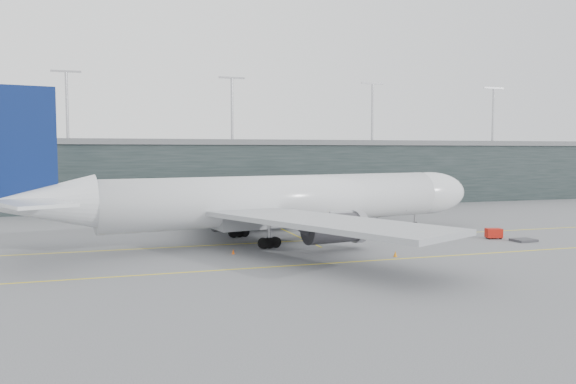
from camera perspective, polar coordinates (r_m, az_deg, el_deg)
name	(u,v)px	position (r m, az deg, el deg)	size (l,w,h in m)	color
ground	(265,238)	(82.01, -2.32, -4.69)	(320.00, 320.00, 0.00)	#545559
taxiline_a	(273,242)	(78.20, -1.57, -5.12)	(160.00, 0.25, 0.02)	yellow
taxiline_b	(311,264)	(63.19, 2.38, -7.36)	(160.00, 0.25, 0.02)	yellow
taxiline_lead_main	(264,221)	(102.43, -2.49, -2.91)	(0.25, 60.00, 0.02)	yellow
terminal	(204,172)	(137.99, -8.53, 2.04)	(240.00, 36.00, 29.00)	black
main_aircraft	(278,201)	(79.20, -1.00, -0.90)	(71.37, 66.27, 20.07)	silver
jet_bridge	(352,192)	(110.90, 6.49, 0.05)	(9.88, 43.86, 6.29)	#2A2A2F
gse_cart	(494,233)	(86.38, 20.17, -3.94)	(2.49, 1.92, 1.50)	#A6150B
baggage_dolly	(524,240)	(85.61, 22.82, -4.52)	(3.08, 2.46, 0.31)	#323236
uld_a	(219,225)	(89.77, -7.07, -3.33)	(2.15, 1.80, 1.82)	#37363B
uld_b	(225,223)	(92.27, -6.45, -3.16)	(2.19, 1.93, 1.70)	#37363B
uld_c	(252,223)	(91.62, -3.72, -3.13)	(2.56, 2.33, 1.90)	#37363B
cone_nose	(488,233)	(90.10, 19.65, -3.92)	(0.43, 0.43, 0.68)	orange
cone_wing_stbd	(395,254)	(68.70, 10.85, -6.20)	(0.45, 0.45, 0.72)	orange
cone_wing_port	(303,224)	(94.71, 1.51, -3.31)	(0.39, 0.39, 0.62)	red
cone_tail	(233,252)	(69.58, -5.58, -6.05)	(0.39, 0.39, 0.61)	#FF5F0E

